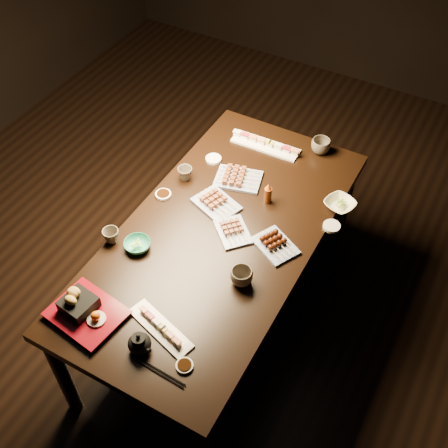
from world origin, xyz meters
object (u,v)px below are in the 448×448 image
Objects in this scene: sushi_platter_far at (266,143)px; teacup_near_left at (111,236)px; yakitori_plate_center at (216,201)px; edamame_bowl_green at (137,245)px; tempura_tray at (85,308)px; teapot at (139,342)px; yakitori_plate_left at (238,176)px; condiment_bottle at (268,193)px; yakitori_plate_right at (233,230)px; edamame_bowl_cream at (340,204)px; teacup_mid_right at (241,277)px; dining_table at (220,279)px; teacup_far_left at (185,174)px; teacup_far_right at (321,146)px; sushi_platter_near at (160,327)px.

sushi_platter_far is 1.05m from teacup_near_left.
edamame_bowl_green is at bearing -93.39° from yakitori_plate_center.
teapot is (0.29, -0.02, -0.01)m from tempura_tray.
yakitori_plate_center is 2.85× the size of teacup_near_left.
teapot is at bearing -98.51° from yakitori_plate_left.
yakitori_plate_right is at bearing -100.74° from condiment_bottle.
teacup_mid_right is at bearing -108.16° from edamame_bowl_cream.
teapot reaches higher than edamame_bowl_green.
yakitori_plate_right is 0.28m from condiment_bottle.
yakitori_plate_left reaches higher than edamame_bowl_green.
condiment_bottle is (0.05, 0.28, 0.04)m from yakitori_plate_right.
edamame_bowl_cream is at bearing 82.89° from teapot.
tempura_tray is at bearing -136.09° from teacup_mid_right.
teacup_near_left is at bearing 119.84° from tempura_tray.
yakitori_plate_center is 0.63m from edamame_bowl_cream.
dining_table is 0.45m from yakitori_plate_center.
yakitori_plate_left reaches higher than yakitori_plate_right.
teacup_near_left reaches higher than edamame_bowl_cream.
tempura_tray is at bearing -98.88° from dining_table.
teacup_far_right is at bearing 45.43° from teacup_far_left.
edamame_bowl_green is at bearing -135.85° from edamame_bowl_cream.
edamame_bowl_cream is 0.83m from teacup_far_left.
yakitori_plate_right is (0.01, 0.63, 0.00)m from sushi_platter_near.
sushi_platter_far is at bearing 78.07° from edamame_bowl_green.
teacup_far_right is at bearing 96.49° from teapot.
teacup_far_right reaches higher than yakitori_plate_right.
teacup_far_left is at bearing -165.83° from edamame_bowl_cream.
teacup_mid_right is at bearing -75.63° from yakitori_plate_left.
tempura_tray is (0.03, -0.42, 0.04)m from edamame_bowl_green.
sushi_platter_near is at bearing -58.09° from yakitori_plate_center.
sushi_platter_far is 0.52m from teacup_far_left.
tempura_tray is at bearing -122.08° from edamame_bowl_cream.
edamame_bowl_cream is 1.35m from tempura_tray.
sushi_platter_far is 0.31m from teacup_far_right.
sushi_platter_far is at bearing 109.67° from dining_table.
teacup_far_right is (0.14, 0.77, 0.02)m from yakitori_plate_right.
sushi_platter_far is 2.00× the size of yakitori_plate_right.
tempura_tray is at bearing -170.91° from teapot.
dining_table is 22.64× the size of teacup_far_left.
teacup_near_left is 1.27m from teacup_far_right.
edamame_bowl_green is at bearing 10.64° from teacup_near_left.
sushi_platter_far is at bearing 109.61° from teacup_mid_right.
teacup_far_right is at bearing 40.83° from yakitori_plate_left.
yakitori_plate_center is 0.50m from teacup_mid_right.
yakitori_plate_center is 1.85× the size of condiment_bottle.
yakitori_plate_left is 1.63× the size of edamame_bowl_cream.
dining_table is at bearing -134.70° from edamame_bowl_cream.
dining_table is at bearing 34.43° from teacup_near_left.
edamame_bowl_green is at bearing -84.11° from teacup_far_left.
sushi_platter_far is at bearing 155.67° from edamame_bowl_cream.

